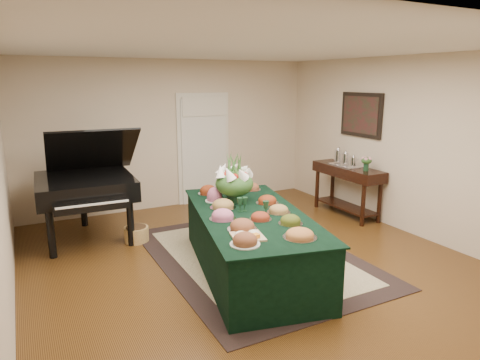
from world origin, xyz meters
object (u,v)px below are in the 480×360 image
floral_centerpiece (234,179)px  buffet_table (251,242)px  mahogany_sideboard (347,177)px  grand_piano (86,185)px

floral_centerpiece → buffet_table: bearing=-95.0°
floral_centerpiece → mahogany_sideboard: bearing=15.7°
buffet_table → floral_centerpiece: 0.87m
mahogany_sideboard → buffet_table: bearing=-154.4°
buffet_table → grand_piano: grand_piano is taller
buffet_table → floral_centerpiece: size_ratio=5.39×
grand_piano → buffet_table: bearing=-53.0°
buffet_table → mahogany_sideboard: bearing=25.6°
floral_centerpiece → grand_piano: size_ratio=0.31×
floral_centerpiece → mahogany_sideboard: size_ratio=0.37×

